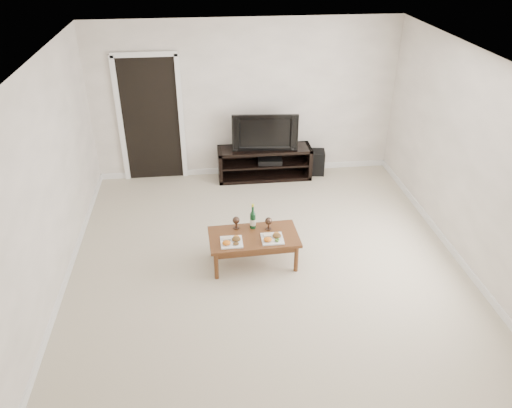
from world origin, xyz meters
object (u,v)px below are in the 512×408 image
(media_console, at_px, (264,163))
(subwoofer, at_px, (316,162))
(television, at_px, (265,131))
(coffee_table, at_px, (254,249))

(media_console, height_order, subwoofer, media_console)
(television, distance_m, coffee_table, 2.54)
(subwoofer, bearing_deg, television, -166.76)
(subwoofer, xyz_separation_m, coffee_table, (-1.36, -2.49, 0.00))
(media_console, xyz_separation_m, coffee_table, (-0.45, -2.42, -0.07))
(media_console, distance_m, television, 0.58)
(media_console, relative_size, subwoofer, 3.74)
(media_console, relative_size, television, 1.46)
(television, relative_size, subwoofer, 2.57)
(media_console, distance_m, subwoofer, 0.92)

